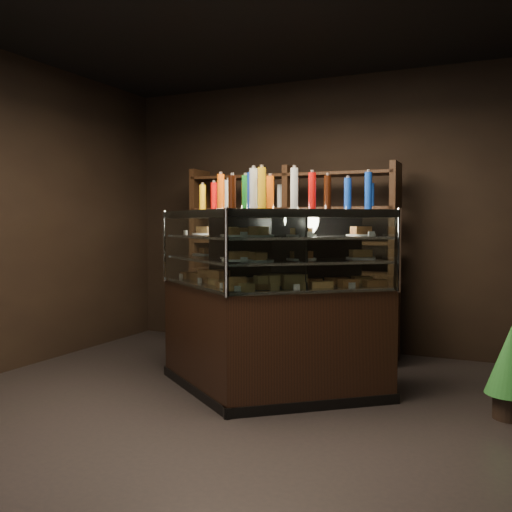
{
  "coord_description": "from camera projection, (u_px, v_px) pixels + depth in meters",
  "views": [
    {
      "loc": [
        1.86,
        -3.62,
        1.39
      ],
      "look_at": [
        0.0,
        0.43,
        1.14
      ],
      "focal_mm": 40.0,
      "sensor_mm": 36.0,
      "label": 1
    }
  ],
  "objects": [
    {
      "name": "room_shell",
      "position": [
        231.0,
        146.0,
        4.02
      ],
      "size": [
        5.02,
        5.02,
        3.01
      ],
      "color": "black",
      "rests_on": "ground"
    },
    {
      "name": "potted_conifer",
      "position": [
        512.0,
        358.0,
        4.05
      ],
      "size": [
        0.36,
        0.36,
        0.77
      ],
      "rotation": [
        0.0,
        0.0,
        0.32
      ],
      "color": "black",
      "rests_on": "ground"
    },
    {
      "name": "display_case",
      "position": [
        264.0,
        333.0,
        4.66
      ],
      "size": [
        2.15,
        1.42,
        1.51
      ],
      "rotation": [
        0.0,
        0.0,
        0.02
      ],
      "color": "black",
      "rests_on": "ground"
    },
    {
      "name": "bottles_top",
      "position": [
        264.0,
        193.0,
        4.6
      ],
      "size": [
        1.58,
        0.78,
        0.3
      ],
      "color": "#147223",
      "rests_on": "display_case"
    },
    {
      "name": "food_display",
      "position": [
        264.0,
        258.0,
        4.62
      ],
      "size": [
        1.75,
        0.92,
        0.46
      ],
      "color": "#B77441",
      "rests_on": "display_case"
    },
    {
      "name": "ground",
      "position": [
        231.0,
        416.0,
        4.13
      ],
      "size": [
        5.0,
        5.0,
        0.0
      ],
      "primitive_type": "plane",
      "color": "black",
      "rests_on": "ground"
    },
    {
      "name": "back_shelving",
      "position": [
        290.0,
        297.0,
        6.1
      ],
      "size": [
        2.26,
        0.46,
        2.0
      ],
      "rotation": [
        0.0,
        0.0,
        0.02
      ],
      "color": "black",
      "rests_on": "ground"
    }
  ]
}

